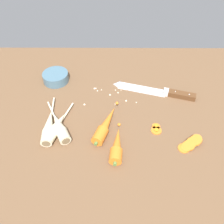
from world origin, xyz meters
TOP-DOWN VIEW (x-y plane):
  - ground_plane at (0.00, 0.00)cm, footprint 120.00×90.00cm
  - chefs_knife at (16.22, 11.54)cm, footprint 34.27×12.88cm
  - whole_carrot at (-2.72, -9.25)cm, footprint 9.98×20.86cm
  - whole_carrot_second at (1.33, -18.35)cm, footprint 5.38×17.57cm
  - parsnip_front at (-19.12, -9.87)cm, footprint 11.90×20.95cm
  - parsnip_mid_left at (-20.27, -10.04)cm, footprint 8.81×20.03cm
  - parsnip_mid_right at (-22.90, -9.80)cm, footprint 4.72×23.74cm
  - carrot_slice_stack at (26.53, -16.43)cm, footprint 8.69×6.62cm
  - carrot_slice_stray_near at (15.68, -9.88)cm, footprint 3.88×3.88cm
  - carrot_slice_stray_mid at (15.83, -8.02)cm, footprint 3.01×3.01cm
  - prep_bowl at (-24.91, 18.40)cm, footprint 11.00×11.00cm
  - mince_crumbs at (-2.81, 8.90)cm, footprint 21.41×10.57cm

SIDE VIEW (x-z plane):
  - ground_plane at x=0.00cm, z-range -4.00..0.00cm
  - carrot_slice_stray_mid at x=15.83cm, z-range 0.01..0.71cm
  - carrot_slice_stray_near at x=15.68cm, z-range 0.01..0.71cm
  - mince_crumbs at x=-2.81cm, z-range -0.06..0.80cm
  - chefs_knife at x=16.22cm, z-range -1.44..2.74cm
  - carrot_slice_stack at x=26.53cm, z-range -0.84..2.76cm
  - parsnip_mid_right at x=-22.90cm, z-range -0.02..3.98cm
  - parsnip_front at x=-19.12cm, z-range -0.02..3.98cm
  - parsnip_mid_left at x=-20.27cm, z-range -0.02..3.98cm
  - whole_carrot at x=-2.72cm, z-range 0.00..4.20cm
  - whole_carrot_second at x=1.33cm, z-range 0.00..4.20cm
  - prep_bowl at x=-24.91cm, z-range 0.15..4.15cm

